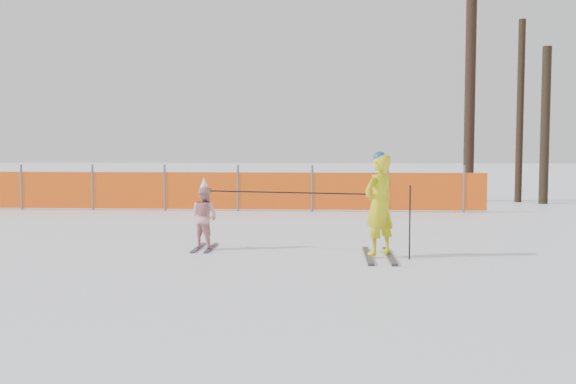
# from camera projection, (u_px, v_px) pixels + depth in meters

# --- Properties ---
(ground) EXTENTS (120.00, 120.00, 0.00)m
(ground) POSITION_uv_depth(u_px,v_px,m) (286.00, 259.00, 9.92)
(ground) COLOR white
(ground) RESTS_ON ground
(adult) EXTENTS (0.68, 1.59, 1.66)m
(adult) POSITION_uv_depth(u_px,v_px,m) (379.00, 205.00, 10.01)
(adult) COLOR black
(adult) RESTS_ON ground
(child) EXTENTS (0.63, 1.00, 1.22)m
(child) POSITION_uv_depth(u_px,v_px,m) (204.00, 216.00, 10.85)
(child) COLOR black
(child) RESTS_ON ground
(ski_poles) EXTENTS (3.23, 0.85, 1.14)m
(ski_poles) POSITION_uv_depth(u_px,v_px,m) (323.00, 201.00, 10.23)
(ski_poles) COLOR black
(ski_poles) RESTS_ON ground
(safety_fence) EXTENTS (14.63, 0.06, 1.25)m
(safety_fence) POSITION_uv_depth(u_px,v_px,m) (211.00, 190.00, 17.31)
(safety_fence) COLOR #595960
(safety_fence) RESTS_ON ground
(tree_trunks) EXTENTS (2.39, 1.12, 7.01)m
(tree_trunks) POSITION_uv_depth(u_px,v_px,m) (498.00, 103.00, 19.98)
(tree_trunks) COLOR black
(tree_trunks) RESTS_ON ground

